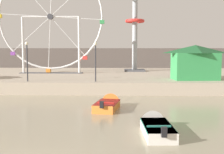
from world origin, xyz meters
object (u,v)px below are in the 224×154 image
Objects in this scene: ferris_wheel_white_frame at (50,18)px; carnival_booth_green_kiosk at (195,62)px; promenade_lamp_far at (95,56)px; promenade_lamp_near at (27,55)px; motorboat_white_red_stripe at (155,126)px; drop_tower_steel_tower at (135,21)px; motorboat_orange_hull at (109,104)px.

ferris_wheel_white_frame reaches higher than carnival_booth_green_kiosk.
ferris_wheel_white_frame reaches higher than promenade_lamp_far.
promenade_lamp_near is 6.45m from promenade_lamp_far.
carnival_booth_green_kiosk is 1.33× the size of promenade_lamp_near.
drop_tower_steel_tower is at bearing -3.00° from motorboat_white_red_stripe.
motorboat_orange_hull is 6.46m from motorboat_white_red_stripe.
carnival_booth_green_kiosk is at bearing 7.29° from promenade_lamp_near.
motorboat_white_red_stripe is 0.30× the size of ferris_wheel_white_frame.
carnival_booth_green_kiosk is at bearing -33.69° from motorboat_orange_hull.
carnival_booth_green_kiosk reaches higher than motorboat_orange_hull.
drop_tower_steel_tower is 14.77m from promenade_lamp_far.
motorboat_white_red_stripe is 27.21m from drop_tower_steel_tower.
motorboat_orange_hull is 7.67m from promenade_lamp_far.
carnival_booth_green_kiosk is (8.30, 8.87, 2.65)m from motorboat_orange_hull.
motorboat_white_red_stripe is 25.76m from ferris_wheel_white_frame.
promenade_lamp_far is at bearing -172.30° from carnival_booth_green_kiosk.
motorboat_white_red_stripe is 16.06m from carnival_booth_green_kiosk.
ferris_wheel_white_frame is 0.84× the size of drop_tower_steel_tower.
promenade_lamp_far reaches higher than motorboat_orange_hull.
carnival_booth_green_kiosk is at bearing -64.14° from drop_tower_steel_tower.
drop_tower_steel_tower is at bearing 51.15° from promenade_lamp_near.
motorboat_white_red_stripe is at bearing -90.49° from drop_tower_steel_tower.
ferris_wheel_white_frame is (-10.49, 22.22, 7.73)m from motorboat_white_red_stripe.
drop_tower_steel_tower reaches higher than ferris_wheel_white_frame.
promenade_lamp_far is (6.40, -9.54, -4.42)m from ferris_wheel_white_frame.
motorboat_orange_hull is 0.95× the size of motorboat_white_red_stripe.
motorboat_orange_hull is at bearing -64.21° from ferris_wheel_white_frame.
drop_tower_steel_tower is at bearing 72.14° from promenade_lamp_far.
motorboat_white_red_stripe is at bearing -146.76° from motorboat_orange_hull.
drop_tower_steel_tower is (0.22, 26.07, 7.81)m from motorboat_white_red_stripe.
ferris_wheel_white_frame reaches higher than promenade_lamp_near.
drop_tower_steel_tower reaches higher than carnival_booth_green_kiosk.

